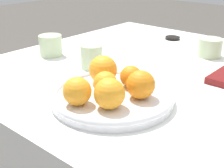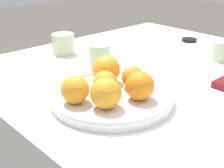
# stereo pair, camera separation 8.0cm
# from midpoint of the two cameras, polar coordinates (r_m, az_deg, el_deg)

# --- Properties ---
(fruit_platter) EXTENTS (0.33, 0.33, 0.03)m
(fruit_platter) POSITION_cam_midpoint_polar(r_m,az_deg,el_deg) (0.82, -2.82, -2.26)
(fruit_platter) COLOR silver
(fruit_platter) RESTS_ON table
(orange_0) EXTENTS (0.06, 0.06, 0.06)m
(orange_0) POSITION_cam_midpoint_polar(r_m,az_deg,el_deg) (0.80, -4.12, 0.05)
(orange_0) COLOR orange
(orange_0) RESTS_ON fruit_platter
(orange_1) EXTENTS (0.08, 0.08, 0.08)m
(orange_1) POSITION_cam_midpoint_polar(r_m,az_deg,el_deg) (0.87, -4.28, 2.61)
(orange_1) COLOR orange
(orange_1) RESTS_ON fruit_platter
(orange_2) EXTENTS (0.07, 0.07, 0.07)m
(orange_2) POSITION_cam_midpoint_polar(r_m,az_deg,el_deg) (0.73, -3.63, -1.83)
(orange_2) COLOR orange
(orange_2) RESTS_ON fruit_platter
(orange_3) EXTENTS (0.07, 0.07, 0.07)m
(orange_3) POSITION_cam_midpoint_polar(r_m,az_deg,el_deg) (0.78, 2.34, -0.18)
(orange_3) COLOR orange
(orange_3) RESTS_ON fruit_platter
(orange_4) EXTENTS (0.06, 0.06, 0.06)m
(orange_4) POSITION_cam_midpoint_polar(r_m,az_deg,el_deg) (0.85, 0.78, 1.33)
(orange_4) COLOR orange
(orange_4) RESTS_ON fruit_platter
(orange_5) EXTENTS (0.07, 0.07, 0.07)m
(orange_5) POSITION_cam_midpoint_polar(r_m,az_deg,el_deg) (0.75, -9.44, -1.38)
(orange_5) COLOR orange
(orange_5) RESTS_ON fruit_platter
(cup_0) EXTENTS (0.09, 0.09, 0.08)m
(cup_0) POSITION_cam_midpoint_polar(r_m,az_deg,el_deg) (1.21, -13.04, 6.86)
(cup_0) COLOR #B7CC9E
(cup_0) RESTS_ON table
(cup_1) EXTENTS (0.07, 0.07, 0.08)m
(cup_1) POSITION_cam_midpoint_polar(r_m,az_deg,el_deg) (1.05, -5.96, 4.95)
(cup_1) COLOR #B7CC9E
(cup_1) RESTS_ON table
(cup_3) EXTENTS (0.09, 0.09, 0.07)m
(cup_3) POSITION_cam_midpoint_polar(r_m,az_deg,el_deg) (1.22, 15.67, 6.41)
(cup_3) COLOR #B7CC9E
(cup_3) RESTS_ON table
(soy_dish) EXTENTS (0.07, 0.07, 0.01)m
(soy_dish) POSITION_cam_midpoint_polar(r_m,az_deg,el_deg) (1.44, 9.45, 8.28)
(soy_dish) COLOR black
(soy_dish) RESTS_ON table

